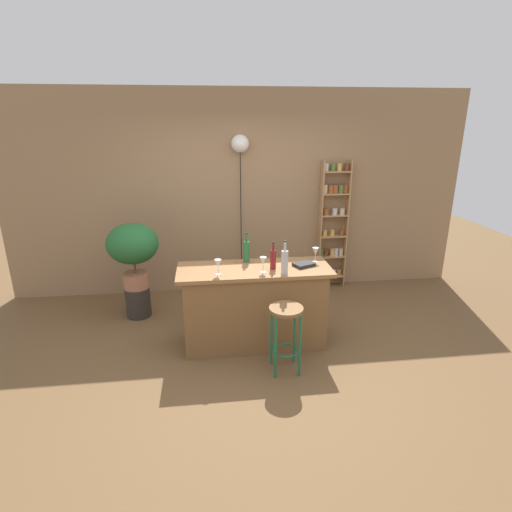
{
  "coord_description": "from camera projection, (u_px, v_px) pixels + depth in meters",
  "views": [
    {
      "loc": [
        -0.49,
        -3.74,
        2.4
      ],
      "look_at": [
        0.05,
        0.55,
        0.94
      ],
      "focal_mm": 28.67,
      "sensor_mm": 36.0,
      "label": 1
    }
  ],
  "objects": [
    {
      "name": "plant_stool",
      "position": [
        138.0,
        302.0,
        5.19
      ],
      "size": [
        0.31,
        0.31,
        0.39
      ],
      "primitive_type": "cylinder",
      "color": "#2D2823",
      "rests_on": "ground"
    },
    {
      "name": "pendant_globe_light",
      "position": [
        240.0,
        145.0,
        5.41
      ],
      "size": [
        0.24,
        0.24,
        2.21
      ],
      "color": "black",
      "rests_on": "ground"
    },
    {
      "name": "wine_glass_right",
      "position": [
        218.0,
        264.0,
        4.1
      ],
      "size": [
        0.07,
        0.07,
        0.16
      ],
      "color": "silver",
      "rests_on": "kitchen_counter"
    },
    {
      "name": "wine_glass_center",
      "position": [
        315.0,
        252.0,
        4.48
      ],
      "size": [
        0.07,
        0.07,
        0.16
      ],
      "color": "silver",
      "rests_on": "kitchen_counter"
    },
    {
      "name": "ground",
      "position": [
        258.0,
        357.0,
        4.34
      ],
      "size": [
        12.0,
        12.0,
        0.0
      ],
      "primitive_type": "plane",
      "color": "brown"
    },
    {
      "name": "bottle_olive_oil",
      "position": [
        273.0,
        259.0,
        4.27
      ],
      "size": [
        0.06,
        0.06,
        0.3
      ],
      "color": "maroon",
      "rests_on": "kitchen_counter"
    },
    {
      "name": "back_wall",
      "position": [
        240.0,
        194.0,
        5.72
      ],
      "size": [
        6.4,
        0.1,
        2.8
      ],
      "primitive_type": "cube",
      "color": "#997551",
      "rests_on": "ground"
    },
    {
      "name": "bottle_sauce_amber",
      "position": [
        247.0,
        251.0,
        4.47
      ],
      "size": [
        0.07,
        0.07,
        0.34
      ],
      "color": "#236638",
      "rests_on": "kitchen_counter"
    },
    {
      "name": "bottle_vinegar",
      "position": [
        285.0,
        261.0,
        4.13
      ],
      "size": [
        0.07,
        0.07,
        0.35
      ],
      "color": "#B2B2B7",
      "rests_on": "kitchen_counter"
    },
    {
      "name": "cookbook",
      "position": [
        304.0,
        264.0,
        4.38
      ],
      "size": [
        0.25,
        0.22,
        0.03
      ],
      "primitive_type": "cube",
      "rotation": [
        0.0,
        0.0,
        0.41
      ],
      "color": "black",
      "rests_on": "kitchen_counter"
    },
    {
      "name": "kitchen_counter",
      "position": [
        254.0,
        306.0,
        4.47
      ],
      "size": [
        1.63,
        0.6,
        0.9
      ],
      "color": "brown",
      "rests_on": "ground"
    },
    {
      "name": "wine_glass_left",
      "position": [
        263.0,
        261.0,
        4.17
      ],
      "size": [
        0.07,
        0.07,
        0.16
      ],
      "color": "silver",
      "rests_on": "kitchen_counter"
    },
    {
      "name": "bar_stool",
      "position": [
        286.0,
        324.0,
        3.95
      ],
      "size": [
        0.33,
        0.33,
        0.69
      ],
      "color": "#196642",
      "rests_on": "ground"
    },
    {
      "name": "spice_shelf",
      "position": [
        333.0,
        222.0,
        5.88
      ],
      "size": [
        0.41,
        0.14,
        1.86
      ],
      "color": "tan",
      "rests_on": "ground"
    },
    {
      "name": "potted_plant",
      "position": [
        133.0,
        247.0,
        4.96
      ],
      "size": [
        0.63,
        0.56,
        0.83
      ],
      "color": "#A86B4C",
      "rests_on": "plant_stool"
    }
  ]
}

